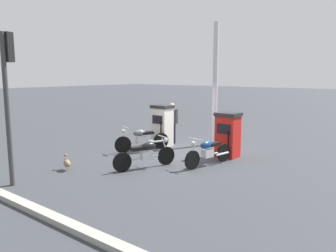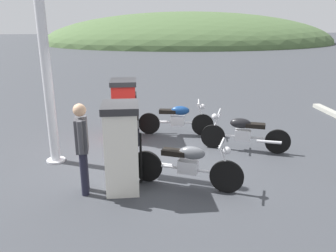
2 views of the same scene
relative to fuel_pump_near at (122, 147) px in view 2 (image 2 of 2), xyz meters
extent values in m
plane|color=#383A3F|center=(0.52, 1.43, -0.82)|extent=(120.00, 120.00, 0.00)
cube|color=silver|center=(0.00, 0.00, -0.07)|extent=(0.58, 0.68, 1.50)
cube|color=black|center=(0.30, 0.00, 0.26)|extent=(0.03, 0.48, 0.32)
cube|color=#262628|center=(0.00, 0.00, 0.74)|extent=(0.63, 0.75, 0.12)
cylinder|color=black|center=(0.33, 0.20, -0.30)|extent=(0.04, 0.04, 0.97)
cube|color=red|center=(0.00, 2.87, -0.12)|extent=(0.59, 0.70, 1.41)
cube|color=black|center=(0.31, 2.87, 0.19)|extent=(0.03, 0.49, 0.32)
cube|color=#262628|center=(0.00, 2.87, 0.64)|extent=(0.65, 0.77, 0.12)
cylinder|color=black|center=(0.34, 3.08, -0.33)|extent=(0.04, 0.04, 0.91)
cylinder|color=black|center=(1.84, -0.32, -0.52)|extent=(0.59, 0.30, 0.61)
cylinder|color=black|center=(0.44, 0.29, -0.52)|extent=(0.59, 0.30, 0.61)
cube|color=silver|center=(1.19, -0.03, -0.42)|extent=(0.41, 0.33, 0.24)
cylinder|color=silver|center=(1.14, -0.01, -0.47)|extent=(1.07, 0.50, 0.05)
ellipsoid|color=#595B60|center=(1.25, -0.06, -0.14)|extent=(0.53, 0.39, 0.24)
cube|color=black|center=(0.94, 0.08, -0.17)|extent=(0.48, 0.36, 0.10)
cylinder|color=silver|center=(1.80, -0.30, -0.22)|extent=(0.26, 0.14, 0.57)
cylinder|color=silver|center=(1.73, -0.27, 0.10)|extent=(0.26, 0.53, 0.04)
sphere|color=silver|center=(1.82, -0.31, -0.02)|extent=(0.18, 0.18, 0.14)
cylinder|color=silver|center=(0.67, 0.32, -0.50)|extent=(0.53, 0.28, 0.07)
cylinder|color=black|center=(2.05, 2.82, -0.53)|extent=(0.58, 0.16, 0.58)
cylinder|color=black|center=(0.64, 3.08, -0.53)|extent=(0.58, 0.16, 0.58)
cube|color=silver|center=(1.40, 2.94, -0.43)|extent=(0.39, 0.26, 0.24)
cylinder|color=silver|center=(1.35, 2.95, -0.48)|extent=(1.07, 0.25, 0.05)
ellipsoid|color=navy|center=(1.46, 2.93, -0.15)|extent=(0.51, 0.30, 0.24)
cube|color=black|center=(1.13, 2.99, -0.18)|extent=(0.47, 0.28, 0.10)
cylinder|color=silver|center=(2.01, 2.82, -0.23)|extent=(0.26, 0.09, 0.57)
cylinder|color=silver|center=(1.93, 2.84, 0.09)|extent=(0.14, 0.56, 0.04)
sphere|color=silver|center=(2.03, 2.82, -0.03)|extent=(0.16, 0.16, 0.14)
cylinder|color=silver|center=(0.86, 3.16, -0.51)|extent=(0.55, 0.17, 0.07)
cylinder|color=black|center=(2.11, 1.88, -0.53)|extent=(0.56, 0.25, 0.58)
cylinder|color=black|center=(3.51, 1.37, -0.53)|extent=(0.56, 0.25, 0.58)
cube|color=silver|center=(2.76, 1.64, -0.43)|extent=(0.41, 0.31, 0.24)
cylinder|color=silver|center=(2.81, 1.62, -0.48)|extent=(1.07, 0.43, 0.05)
ellipsoid|color=black|center=(2.70, 1.66, -0.15)|extent=(0.53, 0.37, 0.24)
cube|color=black|center=(3.02, 1.55, -0.18)|extent=(0.48, 0.34, 0.10)
cylinder|color=silver|center=(2.15, 1.86, -0.23)|extent=(0.26, 0.13, 0.57)
cylinder|color=silver|center=(2.22, 1.84, 0.09)|extent=(0.23, 0.54, 0.04)
sphere|color=silver|center=(2.13, 1.87, -0.03)|extent=(0.18, 0.18, 0.14)
cylinder|color=silver|center=(3.28, 1.32, -0.51)|extent=(0.54, 0.25, 0.07)
cylinder|color=#1E1E2D|center=(-0.69, 0.06, -0.42)|extent=(0.14, 0.14, 0.80)
cylinder|color=#1E1E2D|center=(-0.67, -0.14, -0.42)|extent=(0.14, 0.14, 0.80)
cube|color=#3F3F44|center=(-0.68, -0.04, 0.28)|extent=(0.22, 0.37, 0.60)
cylinder|color=#3F3F44|center=(-0.70, 0.20, 0.31)|extent=(0.10, 0.10, 0.57)
cylinder|color=#3F3F44|center=(-0.66, -0.28, 0.31)|extent=(0.10, 0.10, 0.57)
sphere|color=tan|center=(-0.68, -0.04, 0.72)|extent=(0.24, 0.24, 0.22)
cylinder|color=silver|center=(-1.50, 1.46, 1.57)|extent=(0.20, 0.20, 4.79)
cylinder|color=silver|center=(-1.50, 1.46, -0.80)|extent=(0.40, 0.40, 0.04)
ellipsoid|color=#476038|center=(7.61, 37.57, -0.82)|extent=(35.32, 24.42, 7.31)
camera|label=1|loc=(10.12, 8.26, 1.99)|focal=36.12mm
camera|label=2|loc=(0.21, -5.73, 2.21)|focal=36.70mm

